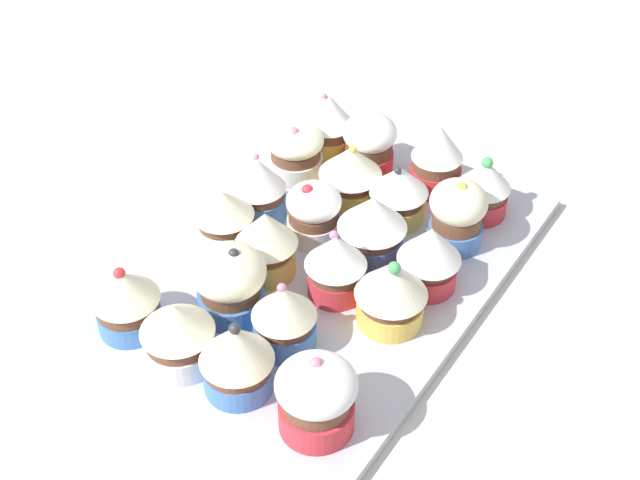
{
  "coord_description": "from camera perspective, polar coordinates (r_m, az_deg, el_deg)",
  "views": [
    {
      "loc": [
        52.62,
        34.87,
        59.52
      ],
      "look_at": [
        0.0,
        0.0,
        4.2
      ],
      "focal_mm": 49.3,
      "sensor_mm": 36.0,
      "label": 1
    }
  ],
  "objects": [
    {
      "name": "cupcake_8",
      "position": [
        0.83,
        -3.5,
        -0.13
      ],
      "size": [
        6.03,
        6.03,
        7.23
      ],
      "color": "#EFC651",
      "rests_on": "baking_tray"
    },
    {
      "name": "cupcake_20",
      "position": [
        0.78,
        4.65,
        -3.3
      ],
      "size": [
        6.6,
        6.6,
        7.5
      ],
      "color": "#EFC651",
      "rests_on": "baking_tray"
    },
    {
      "name": "cupcake_3",
      "position": [
        0.86,
        -6.25,
        1.44
      ],
      "size": [
        6.0,
        6.0,
        6.71
      ],
      "color": "white",
      "rests_on": "baking_tray"
    },
    {
      "name": "cupcake_10",
      "position": [
        0.76,
        -9.22,
        -6.0
      ],
      "size": [
        6.46,
        6.46,
        6.66
      ],
      "color": "white",
      "rests_on": "baking_tray"
    },
    {
      "name": "cupcake_9",
      "position": [
        0.79,
        -5.88,
        -2.71
      ],
      "size": [
        6.77,
        6.77,
        7.48
      ],
      "color": "#477AC6",
      "rests_on": "baking_tray"
    },
    {
      "name": "cupcake_6",
      "position": [
        0.91,
        1.98,
        4.3
      ],
      "size": [
        6.59,
        6.59,
        7.31
      ],
      "color": "#EFC651",
      "rests_on": "baking_tray"
    },
    {
      "name": "cupcake_16",
      "position": [
        0.73,
        -5.44,
        -7.56
      ],
      "size": [
        6.31,
        6.31,
        7.51
      ],
      "color": "#477AC6",
      "rests_on": "baking_tray"
    },
    {
      "name": "cupcake_2",
      "position": [
        0.89,
        -3.99,
        3.36
      ],
      "size": [
        5.57,
        5.57,
        7.41
      ],
      "color": "#477AC6",
      "rests_on": "baking_tray"
    },
    {
      "name": "cupcake_21",
      "position": [
        0.7,
        -0.24,
        -10.15
      ],
      "size": [
        6.6,
        6.6,
        7.24
      ],
      "color": "#D1333D",
      "rests_on": "baking_tray"
    },
    {
      "name": "cupcake_13",
      "position": [
        0.84,
        3.4,
        0.91
      ],
      "size": [
        6.78,
        6.78,
        7.28
      ],
      "color": "#477AC6",
      "rests_on": "baking_tray"
    },
    {
      "name": "cupcake_7",
      "position": [
        0.87,
        -0.41,
        1.83
      ],
      "size": [
        5.5,
        5.5,
        6.6
      ],
      "color": "white",
      "rests_on": "baking_tray"
    },
    {
      "name": "cupcake_18",
      "position": [
        0.87,
        8.9,
        1.7
      ],
      "size": [
        5.69,
        5.69,
        7.72
      ],
      "color": "#477AC6",
      "rests_on": "baking_tray"
    },
    {
      "name": "cupcake_5",
      "position": [
        0.96,
        3.21,
        6.3
      ],
      "size": [
        5.88,
        5.88,
        6.83
      ],
      "color": "#D1333D",
      "rests_on": "baking_tray"
    },
    {
      "name": "cupcake_12",
      "position": [
        0.89,
        5.12,
        3.09
      ],
      "size": [
        6.05,
        6.05,
        6.79
      ],
      "color": "#EFC651",
      "rests_on": "baking_tray"
    },
    {
      "name": "cupcake_15",
      "position": [
        0.76,
        -2.34,
        -4.96
      ],
      "size": [
        5.75,
        5.75,
        7.02
      ],
      "color": "#477AC6",
      "rests_on": "baking_tray"
    },
    {
      "name": "ground_plane",
      "position": [
        0.88,
        0.0,
        -2.8
      ],
      "size": [
        180.0,
        180.0,
        3.0
      ],
      "primitive_type": "cube",
      "color": "beige"
    },
    {
      "name": "cupcake_14",
      "position": [
        0.8,
        1.03,
        -1.58
      ],
      "size": [
        5.81,
        5.81,
        7.25
      ],
      "color": "#D1333D",
      "rests_on": "baking_tray"
    },
    {
      "name": "cupcake_0",
      "position": [
        0.98,
        0.55,
        7.57
      ],
      "size": [
        5.67,
        5.67,
        7.72
      ],
      "color": "#EFC651",
      "rests_on": "baking_tray"
    },
    {
      "name": "cupcake_17",
      "position": [
        0.91,
        10.57,
        3.42
      ],
      "size": [
        5.55,
        5.55,
        6.96
      ],
      "color": "#D1333D",
      "rests_on": "baking_tray"
    },
    {
      "name": "cupcake_19",
      "position": [
        0.82,
        7.11,
        -1.05
      ],
      "size": [
        6.04,
        6.04,
        6.98
      ],
      "color": "#D1333D",
      "rests_on": "baking_tray"
    },
    {
      "name": "baking_tray",
      "position": [
        0.86,
        0.0,
        -1.8
      ],
      "size": [
        44.79,
        31.71,
        1.2
      ],
      "color": "silver",
      "rests_on": "ground_plane"
    },
    {
      "name": "cupcake_4",
      "position": [
        0.79,
        -12.48,
        -3.81
      ],
      "size": [
        6.09,
        6.09,
        7.02
      ],
      "color": "#477AC6",
      "rests_on": "baking_tray"
    },
    {
      "name": "cupcake_1",
      "position": [
        0.95,
        -1.6,
        5.79
      ],
      "size": [
        6.18,
        6.18,
        6.46
      ],
      "color": "white",
      "rests_on": "baking_tray"
    },
    {
      "name": "cupcake_11",
      "position": [
        0.94,
        7.61,
        5.37
      ],
      "size": [
        5.49,
        5.49,
        7.92
      ],
      "color": "#D1333D",
      "rests_on": "baking_tray"
    }
  ]
}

